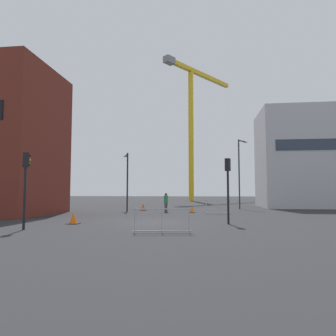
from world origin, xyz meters
name	(u,v)px	position (x,y,z in m)	size (l,w,h in m)	color
ground	(155,222)	(0.00, 0.00, 0.00)	(160.00, 160.00, 0.00)	#28282B
office_block	(315,159)	(15.04, 17.65, 5.36)	(11.83, 7.58, 10.73)	#B7B7BC
construction_crane	(192,111)	(0.81, 36.22, 15.92)	(11.70, 15.34, 23.95)	gold
streetlamp_tall	(240,168)	(6.48, 13.65, 4.12)	(1.12, 1.28, 7.00)	#2D2D30
streetlamp_short	(127,175)	(-4.14, 9.48, 3.26)	(0.92, 1.82, 5.26)	#232326
traffic_light_median	(25,177)	(-5.55, -4.33, 2.48)	(0.39, 0.35, 3.66)	black
traffic_light_far	(228,179)	(4.23, -0.68, 2.46)	(0.34, 0.39, 3.63)	black
pedestrian_walking	(166,201)	(-0.34, 7.88, 0.95)	(0.34, 0.34, 1.64)	#4C4C51
safety_barrier_rear	(162,220)	(1.10, -4.80, 0.56)	(2.57, 0.44, 1.08)	#9EA0A5
safety_barrier_left_run	(218,207)	(3.95, 6.75, 0.56)	(2.01, 0.30, 1.08)	#B2B5BA
traffic_cone_striped	(73,219)	(-4.30, -1.61, 0.29)	(0.62, 0.62, 0.63)	black
traffic_cone_by_barrier	(192,209)	(1.85, 7.96, 0.26)	(0.55, 0.55, 0.56)	black
traffic_cone_orange	(143,207)	(-2.75, 10.09, 0.31)	(0.66, 0.66, 0.67)	black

